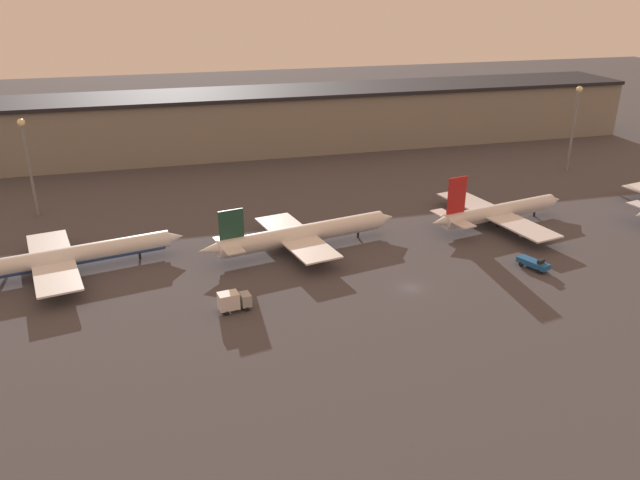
{
  "coord_description": "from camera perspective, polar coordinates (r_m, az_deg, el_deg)",
  "views": [
    {
      "loc": [
        -43.78,
        -97.03,
        54.52
      ],
      "look_at": [
        -14.35,
        13.31,
        6.0
      ],
      "focal_mm": 35.0,
      "sensor_mm": 36.0,
      "label": 1
    }
  ],
  "objects": [
    {
      "name": "airplane_2",
      "position": [
        133.83,
        -1.66,
        0.51
      ],
      "size": [
        45.6,
        28.81,
        11.5
      ],
      "rotation": [
        0.0,
        0.0,
        0.2
      ],
      "color": "white",
      "rests_on": "ground"
    },
    {
      "name": "service_vehicle_2",
      "position": [
        132.52,
        18.94,
        -2.02
      ],
      "size": [
        4.63,
        6.99,
        2.6
      ],
      "rotation": [
        0.0,
        0.0,
        -1.18
      ],
      "color": "#195199",
      "rests_on": "ground"
    },
    {
      "name": "lamp_post_0",
      "position": [
        164.77,
        -25.2,
        7.06
      ],
      "size": [
        1.8,
        1.8,
        23.91
      ],
      "color": "slate",
      "rests_on": "ground"
    },
    {
      "name": "service_vehicle_4",
      "position": [
        110.8,
        -7.95,
        -5.52
      ],
      "size": [
        5.97,
        3.34,
        3.63
      ],
      "rotation": [
        0.0,
        0.0,
        0.14
      ],
      "color": "#9EA3A8",
      "rests_on": "ground"
    },
    {
      "name": "airplane_1",
      "position": [
        133.11,
        -22.64,
        -1.53
      ],
      "size": [
        48.44,
        32.35,
        13.6
      ],
      "rotation": [
        0.0,
        0.0,
        0.2
      ],
      "color": "white",
      "rests_on": "ground"
    },
    {
      "name": "ground",
      "position": [
        119.6,
        8.34,
        -4.37
      ],
      "size": [
        600.0,
        600.0,
        0.0
      ],
      "primitive_type": "plane",
      "color": "#423F44"
    },
    {
      "name": "lamp_post_1",
      "position": [
        201.22,
        22.28,
        10.3
      ],
      "size": [
        1.8,
        1.8,
        25.19
      ],
      "color": "slate",
      "rests_on": "ground"
    },
    {
      "name": "airplane_3",
      "position": [
        153.15,
        15.97,
        2.49
      ],
      "size": [
        38.61,
        36.16,
        13.44
      ],
      "rotation": [
        0.0,
        0.0,
        0.2
      ],
      "color": "silver",
      "rests_on": "ground"
    },
    {
      "name": "terminal_building",
      "position": [
        214.2,
        -2.86,
        10.96
      ],
      "size": [
        240.77,
        26.74,
        19.68
      ],
      "color": "gray",
      "rests_on": "ground"
    }
  ]
}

